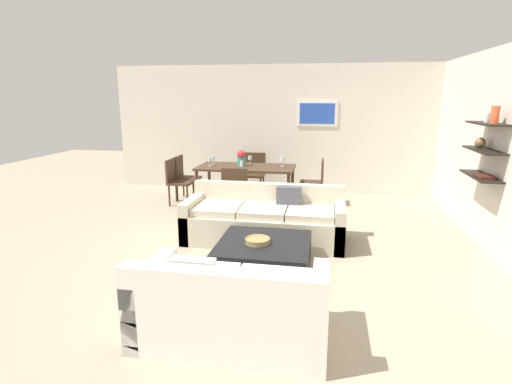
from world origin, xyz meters
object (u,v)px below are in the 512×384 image
Objects in this scene: dining_chair_right_far at (316,179)px; wine_glass_left_far at (213,159)px; dining_chair_head at (254,171)px; wine_glass_foot at (242,164)px; decorative_bowl at (258,240)px; dining_chair_left_near at (177,179)px; dining_chair_foot at (236,189)px; loveseat_white at (231,307)px; wine_glass_left_near at (210,159)px; coffee_table at (264,257)px; centerpiece_vase at (241,158)px; wine_glass_head at (250,158)px; dining_table at (246,170)px; sofa_beige at (265,221)px; dining_chair_left_far at (184,175)px; wine_glass_right_far at (282,159)px.

wine_glass_left_far is (-2.00, -0.09, 0.36)m from dining_chair_right_far.
wine_glass_foot is at bearing -90.00° from dining_chair_head.
dining_chair_left_near is at bearing 126.40° from decorative_bowl.
dining_chair_left_near is at bearing 153.57° from dining_chair_foot.
dining_chair_left_near reaches higher than loveseat_white.
wine_glass_left_near reaches higher than wine_glass_foot.
coffee_table is 3.31m from wine_glass_left_near.
coffee_table is 3.47× the size of centerpiece_vase.
wine_glass_head is at bearing -90.00° from dining_chair_head.
dining_table is 0.25m from centerpiece_vase.
decorative_bowl is at bearing -63.72° from wine_glass_left_near.
dining_chair_head is 1.00× the size of dining_chair_right_far.
wine_glass_foot is (-0.77, 3.96, 0.57)m from loveseat_white.
sofa_beige is 7.67× the size of decorative_bowl.
wine_glass_foot reaches higher than dining_chair_left_near.
wine_glass_left_near reaches higher than wine_glass_head.
dining_chair_left_far is at bearing 133.43° from sofa_beige.
dining_chair_right_far is (0.50, 3.18, 0.31)m from coffee_table.
wine_glass_right_far is at bearing -171.85° from dining_chair_right_far.
loveseat_white is 4.73m from wine_glass_left_far.
wine_glass_left_near is 0.85m from wine_glass_head.
dining_table reaches higher than decorative_bowl.
dining_chair_left_far is at bearing 171.21° from dining_table.
wine_glass_head is at bearing 90.00° from dining_chair_foot.
dining_chair_foot is at bearing 102.36° from loveseat_white.
wine_glass_left_far is at bearing -8.15° from dining_chair_left_far.
centerpiece_vase is at bearing -96.40° from dining_chair_head.
wine_glass_left_near reaches higher than coffee_table.
dining_chair_right_far and dining_chair_foot have the same top height.
decorative_bowl is at bearing -53.60° from dining_chair_left_near.
wine_glass_head is (0.68, 0.51, -0.03)m from wine_glass_left_near.
dining_chair_head is 0.58m from wine_glass_head.
dining_table is 0.72m from wine_glass_left_near.
wine_glass_left_far is (-1.44, 4.47, 0.57)m from loveseat_white.
centerpiece_vase is at bearing -172.27° from dining_chair_right_far.
dining_table is (-0.82, 2.98, 0.49)m from coffee_table.
wine_glass_right_far is at bearing 0.00° from wine_glass_left_far.
dining_chair_head is at bearing 90.00° from wine_glass_head.
wine_glass_left_far is 1.21× the size of wine_glass_head.
dining_chair_foot reaches higher than dining_table.
dining_chair_right_far is (2.64, 0.41, 0.00)m from dining_chair_left_near.
dining_chair_right_far is at bearing 72.59° from sofa_beige.
dining_chair_head is at bearing 90.00° from dining_chair_foot.
coffee_table is 3.13m from dining_table.
dining_chair_left_near is 4.58× the size of wine_glass_right_far.
decorative_bowl is at bearing -74.28° from centerpiece_vase.
wine_glass_right_far is (2.00, -0.09, 0.38)m from dining_chair_left_far.
wine_glass_left_near is 0.61× the size of centerpiece_vase.
dining_table is at bearing -170.60° from wine_glass_right_far.
loveseat_white is 11.55× the size of wine_glass_head.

